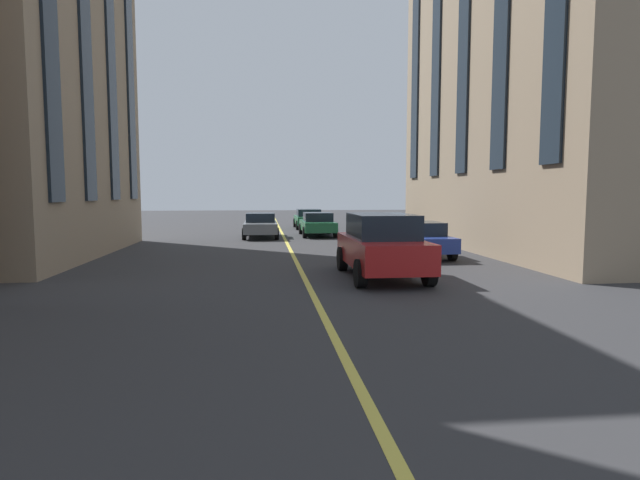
# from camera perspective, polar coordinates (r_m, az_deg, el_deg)

# --- Properties ---
(lane_centre_line) EXTENTS (80.00, 0.16, 0.01)m
(lane_centre_line) POSITION_cam_1_polar(r_m,az_deg,el_deg) (15.96, -1.97, -3.75)
(lane_centre_line) COLOR #D8C64C
(lane_centre_line) RESTS_ON ground_plane
(car_green_oncoming) EXTENTS (4.40, 1.95, 1.37)m
(car_green_oncoming) POSITION_cam_1_polar(r_m,az_deg,el_deg) (36.41, -1.29, 2.40)
(car_green_oncoming) COLOR #1E6038
(car_green_oncoming) RESTS_ON ground_plane
(car_blue_trailing) EXTENTS (4.40, 1.95, 1.37)m
(car_blue_trailing) POSITION_cam_1_polar(r_m,az_deg,el_deg) (20.64, 10.85, 0.15)
(car_blue_trailing) COLOR navy
(car_blue_trailing) RESTS_ON ground_plane
(car_grey_parked_b) EXTENTS (4.40, 1.95, 1.37)m
(car_grey_parked_b) POSITION_cam_1_polar(r_m,az_deg,el_deg) (29.16, -6.61, 1.66)
(car_grey_parked_b) COLOR slate
(car_grey_parked_b) RESTS_ON ground_plane
(car_black_near) EXTENTS (4.40, 1.95, 1.37)m
(car_black_near) POSITION_cam_1_polar(r_m,az_deg,el_deg) (29.90, 5.40, 1.76)
(car_black_near) COLOR black
(car_black_near) RESTS_ON ground_plane
(car_red_far) EXTENTS (4.70, 2.14, 1.88)m
(car_red_far) POSITION_cam_1_polar(r_m,az_deg,el_deg) (15.23, 6.87, -0.55)
(car_red_far) COLOR #B21E1E
(car_red_far) RESTS_ON ground_plane
(car_green_mid) EXTENTS (4.40, 1.95, 1.37)m
(car_green_mid) POSITION_cam_1_polar(r_m,az_deg,el_deg) (30.01, -0.28, 1.80)
(car_green_mid) COLOR #1E6038
(car_green_mid) RESTS_ON ground_plane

